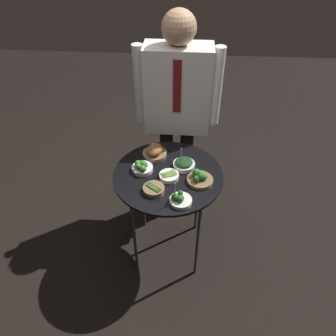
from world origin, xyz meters
name	(u,v)px	position (x,y,z in m)	size (l,w,h in m)	color
ground_plane	(168,247)	(0.00, 0.00, 0.00)	(8.00, 8.00, 0.00)	black
serving_cart	(168,180)	(0.00, 0.00, 0.72)	(0.71, 0.71, 0.77)	black
bowl_asparagus_center	(154,189)	(-0.08, -0.16, 0.79)	(0.13, 0.13, 0.04)	brown
bowl_roast_back_left	(155,152)	(-0.10, 0.18, 0.81)	(0.16, 0.16, 0.14)	brown
bowl_broccoli_front_right	(142,167)	(-0.17, 0.02, 0.80)	(0.14, 0.14, 0.07)	silver
bowl_spinach_back_right	(184,164)	(0.10, 0.08, 0.80)	(0.14, 0.14, 0.18)	silver
bowl_broccoli_far_rim	(200,178)	(0.20, -0.05, 0.80)	(0.16, 0.16, 0.12)	brown
bowl_asparagus_near_rim	(169,176)	(0.01, -0.04, 0.79)	(0.13, 0.13, 0.04)	white
bowl_broccoli_mid_left	(180,199)	(0.09, -0.24, 0.80)	(0.13, 0.13, 0.16)	silver
waiter_figure	(177,99)	(0.03, 0.50, 1.04)	(0.60, 0.23, 1.64)	black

